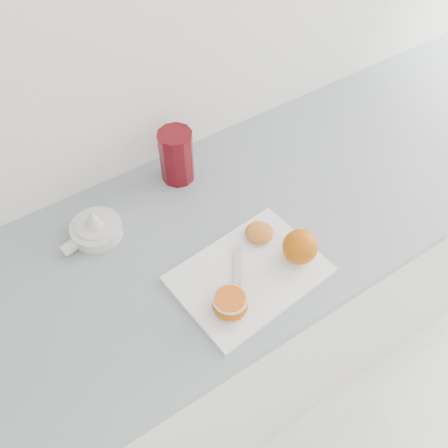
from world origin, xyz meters
The scene contains 8 objects.
counter centered at (-0.03, 1.70, 0.45)m, with size 2.52×0.64×0.89m.
cutting_board centered at (0.02, 1.55, 0.90)m, with size 0.33×0.23×0.01m, color white.
whole_orange centered at (0.14, 1.52, 0.94)m, with size 0.08×0.08×0.08m.
half_orange centered at (-0.07, 1.49, 0.93)m, with size 0.08×0.08×0.05m.
squeezed_shell centered at (0.10, 1.62, 0.92)m, with size 0.07×0.07×0.03m.
paring_knife centered at (-0.04, 1.51, 0.91)m, with size 0.12×0.16×0.01m.
citrus_juicer centered at (-0.22, 1.85, 0.91)m, with size 0.16×0.12×0.08m.
red_tumbler centered at (0.04, 1.91, 0.96)m, with size 0.09×0.09×0.15m.
Camera 1 is at (-0.37, 1.06, 1.84)m, focal length 40.00 mm.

